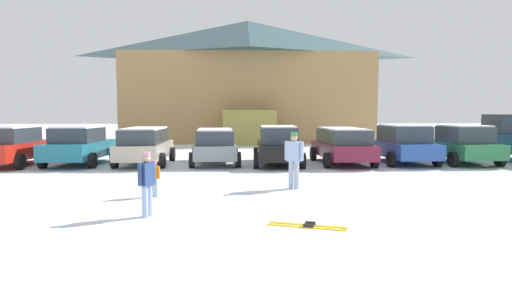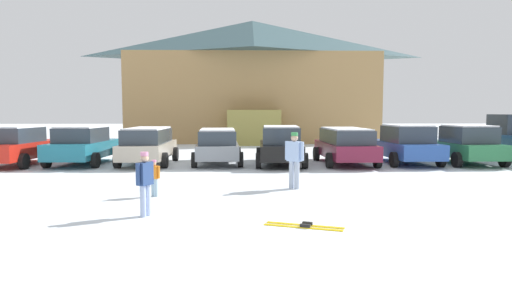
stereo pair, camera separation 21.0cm
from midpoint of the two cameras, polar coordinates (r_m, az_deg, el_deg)
name	(u,v)px [view 1 (the left image)]	position (r m, az deg, el deg)	size (l,w,h in m)	color
ground	(283,245)	(7.96, 2.59, -11.32)	(160.00, 160.00, 0.00)	silver
ski_lodge	(248,81)	(35.95, -1.23, 9.11)	(18.85, 9.91, 9.27)	#A47E4C
parked_red_sedan	(13,146)	(21.74, -28.38, 0.85)	(2.26, 4.66, 1.67)	red
parked_teal_hatchback	(79,145)	(21.02, -21.47, 0.97)	(2.35, 4.56, 1.65)	#1D6C82
parked_beige_suv	(145,145)	(20.18, -13.99, 1.10)	(2.14, 4.53, 1.59)	#B2A693
parked_grey_wagon	(215,145)	(19.80, -5.45, 1.07)	(2.24, 4.15, 1.53)	gray
parked_black_sedan	(278,145)	(19.51, 2.44, 1.03)	(2.21, 4.51, 1.68)	black
parked_maroon_van	(342,144)	(20.13, 10.43, 1.14)	(2.26, 4.79, 1.57)	maroon
parked_blue_hatchback	(402,144)	(21.02, 17.52, 1.14)	(2.29, 4.60, 1.71)	#264C9C
parked_green_coupe	(462,144)	(21.82, 24.12, 1.05)	(2.32, 4.13, 1.70)	#277042
skier_teen_in_navy_coat	(147,180)	(10.12, -14.07, -3.29)	(0.34, 0.47, 1.41)	#98ABD2
skier_child_in_orange_jacket	(154,176)	(12.47, -13.06, -2.77)	(0.33, 0.24, 0.99)	#96B7CC
skier_adult_in_blue_parka	(294,157)	(13.44, 4.33, -0.43)	(0.53, 0.43, 1.67)	#A2B1C8
pair_of_skis	(308,226)	(9.17, 5.81, -8.96)	(1.58, 0.82, 0.08)	gold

